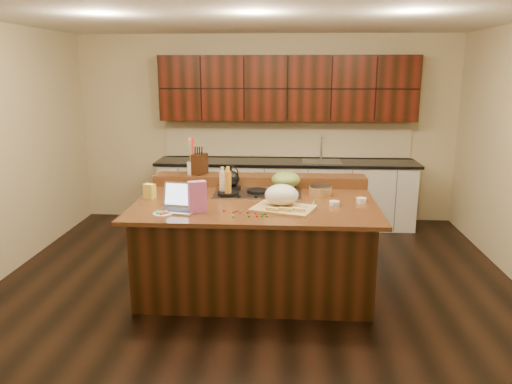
{
  "coord_description": "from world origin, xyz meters",
  "views": [
    {
      "loc": [
        0.31,
        -4.84,
        2.21
      ],
      "look_at": [
        0.0,
        0.05,
        1.0
      ],
      "focal_mm": 35.0,
      "sensor_mm": 36.0,
      "label": 1
    }
  ],
  "objects": [
    {
      "name": "ramekin_b",
      "position": [
        1.05,
        0.01,
        0.94
      ],
      "size": [
        0.11,
        0.11,
        0.04
      ],
      "primitive_type": "cylinder",
      "rotation": [
        0.0,
        0.0,
        0.11
      ],
      "color": "white",
      "rests_on": "island"
    },
    {
      "name": "gumdrop_7",
      "position": [
        -0.16,
        -0.59,
        0.93
      ],
      "size": [
        0.02,
        0.02,
        0.02
      ],
      "primitive_type": "ellipsoid",
      "color": "#198C26",
      "rests_on": "island"
    },
    {
      "name": "room",
      "position": [
        0.0,
        0.0,
        1.35
      ],
      "size": [
        5.52,
        5.02,
        2.72
      ],
      "color": "black",
      "rests_on": "ground"
    },
    {
      "name": "strainer_bowl",
      "position": [
        0.66,
        0.27,
        0.97
      ],
      "size": [
        0.24,
        0.24,
        0.09
      ],
      "primitive_type": "cylinder",
      "rotation": [
        0.0,
        0.0,
        -0.01
      ],
      "color": "#996B3F",
      "rests_on": "island"
    },
    {
      "name": "ramekin_a",
      "position": [
        0.77,
        -0.13,
        0.94
      ],
      "size": [
        0.12,
        0.12,
        0.04
      ],
      "primitive_type": "cylinder",
      "rotation": [
        0.0,
        0.0,
        0.26
      ],
      "color": "white",
      "rests_on": "island"
    },
    {
      "name": "pink_bag",
      "position": [
        -0.51,
        -0.46,
        1.07
      ],
      "size": [
        0.18,
        0.14,
        0.3
      ],
      "primitive_type": "cube",
      "rotation": [
        0.0,
        0.0,
        0.43
      ],
      "color": "#CE61B0",
      "rests_on": "island"
    },
    {
      "name": "gumdrop_1",
      "position": [
        -0.15,
        -0.39,
        0.93
      ],
      "size": [
        0.02,
        0.02,
        0.02
      ],
      "primitive_type": "ellipsoid",
      "color": "#198C26",
      "rests_on": "island"
    },
    {
      "name": "back_ledge",
      "position": [
        0.0,
        0.7,
        0.98
      ],
      "size": [
        2.4,
        0.3,
        0.12
      ],
      "primitive_type": "cube",
      "color": "black",
      "rests_on": "island"
    },
    {
      "name": "back_counter",
      "position": [
        0.3,
        2.23,
        0.98
      ],
      "size": [
        3.7,
        0.66,
        2.4
      ],
      "color": "silver",
      "rests_on": "ground"
    },
    {
      "name": "oil_bottle",
      "position": [
        -0.29,
        0.13,
        1.06
      ],
      "size": [
        0.08,
        0.08,
        0.27
      ],
      "primitive_type": "cylinder",
      "rotation": [
        0.0,
        0.0,
        0.19
      ],
      "color": "orange",
      "rests_on": "island"
    },
    {
      "name": "gumdrop_12",
      "position": [
        0.12,
        -0.48,
        0.93
      ],
      "size": [
        0.02,
        0.02,
        0.02
      ],
      "primitive_type": "ellipsoid",
      "color": "red",
      "rests_on": "island"
    },
    {
      "name": "vinegar_bottle",
      "position": [
        -0.36,
        0.23,
        1.04
      ],
      "size": [
        0.08,
        0.08,
        0.25
      ],
      "primitive_type": "cylinder",
      "rotation": [
        0.0,
        0.0,
        -0.32
      ],
      "color": "silver",
      "rests_on": "island"
    },
    {
      "name": "gumdrop_4",
      "position": [
        0.04,
        -0.56,
        0.93
      ],
      "size": [
        0.02,
        0.02,
        0.02
      ],
      "primitive_type": "ellipsoid",
      "color": "red",
      "rests_on": "island"
    },
    {
      "name": "island",
      "position": [
        0.0,
        0.0,
        0.46
      ],
      "size": [
        2.4,
        1.6,
        0.92
      ],
      "color": "black",
      "rests_on": "ground"
    },
    {
      "name": "candy_plate",
      "position": [
        -0.82,
        -0.54,
        0.93
      ],
      "size": [
        0.23,
        0.23,
        0.01
      ],
      "primitive_type": "cylinder",
      "rotation": [
        0.0,
        0.0,
        -0.3
      ],
      "color": "white",
      "rests_on": "island"
    },
    {
      "name": "gumdrop_3",
      "position": [
        -0.12,
        -0.42,
        0.93
      ],
      "size": [
        0.02,
        0.02,
        0.02
      ],
      "primitive_type": "ellipsoid",
      "color": "#198C26",
      "rests_on": "island"
    },
    {
      "name": "kettle",
      "position": [
        -0.3,
        0.43,
        1.05
      ],
      "size": [
        0.2,
        0.2,
        0.17
      ],
      "primitive_type": "ellipsoid",
      "rotation": [
        0.0,
        0.0,
        -0.06
      ],
      "color": "black",
      "rests_on": "cooktop"
    },
    {
      "name": "knife_block",
      "position": [
        -0.69,
        0.7,
        1.16
      ],
      "size": [
        0.17,
        0.22,
        0.24
      ],
      "primitive_type": "cube",
      "rotation": [
        0.0,
        0.0,
        -0.33
      ],
      "color": "black",
      "rests_on": "back_ledge"
    },
    {
      "name": "utensil_crock",
      "position": [
        -0.77,
        0.7,
        1.11
      ],
      "size": [
        0.14,
        0.14,
        0.14
      ],
      "primitive_type": "cylinder",
      "rotation": [
        0.0,
        0.0,
        -0.14
      ],
      "color": "white",
      "rests_on": "back_ledge"
    },
    {
      "name": "package_box",
      "position": [
        -1.09,
        0.02,
        1.0
      ],
      "size": [
        0.13,
        0.11,
        0.15
      ],
      "primitive_type": "cube",
      "rotation": [
        0.0,
        0.0,
        -0.41
      ],
      "color": "#F0D354",
      "rests_on": "island"
    },
    {
      "name": "gumdrop_8",
      "position": [
        -0.15,
        -0.41,
        0.93
      ],
      "size": [
        0.02,
        0.02,
        0.02
      ],
      "primitive_type": "ellipsoid",
      "color": "red",
      "rests_on": "island"
    },
    {
      "name": "gumdrop_6",
      "position": [
        -0.05,
        -0.44,
        0.93
      ],
      "size": [
        0.02,
        0.02,
        0.02
      ],
      "primitive_type": "ellipsoid",
      "color": "red",
      "rests_on": "island"
    },
    {
      "name": "gumdrop_10",
      "position": [
        -0.27,
        -0.41,
        0.93
      ],
      "size": [
        0.02,
        0.02,
        0.02
      ],
      "primitive_type": "ellipsoid",
      "color": "red",
      "rests_on": "island"
    },
    {
      "name": "gumdrop_13",
      "position": [
        0.1,
        -0.49,
        0.93
      ],
      "size": [
        0.02,
        0.02,
        0.02
      ],
      "primitive_type": "ellipsoid",
      "color": "#198C26",
      "rests_on": "island"
    },
    {
      "name": "gumdrop_9",
      "position": [
        0.09,
        -0.56,
        0.93
      ],
      "size": [
        0.02,
        0.02,
        0.02
      ],
      "primitive_type": "ellipsoid",
      "color": "#198C26",
      "rests_on": "island"
    },
    {
      "name": "gumdrop_5",
      "position": [
        -0.03,
        -0.57,
        0.93
      ],
      "size": [
        0.02,
        0.02,
        0.02
      ],
      "primitive_type": "ellipsoid",
      "color": "#198C26",
      "rests_on": "island"
    },
    {
      "name": "cooktop",
      "position": [
        0.0,
        0.3,
        0.94
      ],
      "size": [
        0.92,
        0.52,
        0.05
      ],
      "color": "gray",
      "rests_on": "island"
    },
    {
      "name": "ramekin_c",
      "position": [
        0.64,
        0.27,
        0.94
      ],
      "size": [
        0.11,
        0.11,
        0.04
      ],
      "primitive_type": "cylinder",
      "rotation": [
        0.0,
        0.0,
        -0.12
      ],
      "color": "white",
      "rests_on": "island"
    },
    {
      "name": "gumdrop_11",
      "position": [
        0.14,
        -0.55,
        0.93
      ],
      "size": [
        0.02,
        0.02,
        0.02
      ],
      "primitive_type": "ellipsoid",
      "color": "#198C26",
      "rests_on": "island"
    },
    {
      "name": "laptop",
      "position": [
        -0.7,
        -0.37,
        0.99
      ],
      "size": [
        0.4,
        0.34,
        0.25
      ],
      "rotation": [
        0.0,
        0.0,
        -0.17
      ],
      "color": "#B7B7BC",
      "rests_on": "island"
    },
    {
      "name": "gumdrop_0",
      "position": [
        -0.12,
        -0.47,
        0.93
      ],
      "size": [
        0.02,
        0.02,
        0.02
      ],
      "primitive_type": "ellipsoid",
      "color": "red",
      "rests_on": "island"
    },
    {
      "name": "green_bowl",
      "position": [
        0.3,
        0.43,
        1.05
      ],
      "size": [
        0.37,
        0.37,
        0.17
      ],
      "primitive_type": "ellipsoid",
      "rotation": [
        0.0,
        0.0,
        0.2
      ],
      "color": "olive",
      "rests_on": "cooktop"
    },
    {
      "name": "kitchen_timer",
      "position": [
        0.58,
        -0.16,
        0.96
      ],
      "size": [
        0.08,
        0.08,
        0.07
      ],
      "primitive_type": "cone",
      "rotation": [
        0.0,
        0.0,
        0.06
      ],
      "color": "silver",
      "rests_on": "island"
    },
    {
      "name": "wooden_tray",
      "position": [
        0.27,
        -0.25,
        1.02
      ],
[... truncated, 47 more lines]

